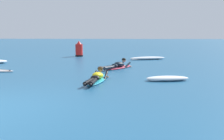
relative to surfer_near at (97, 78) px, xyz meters
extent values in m
plane|color=#235B84|center=(-2.22, 6.30, -0.14)|extent=(120.00, 120.00, 0.00)
ellipsoid|color=#2DB2D1|center=(0.01, 0.09, -0.10)|extent=(0.80, 2.27, 0.07)
ellipsoid|color=#2DB2D1|center=(0.15, 1.14, -0.09)|extent=(0.21, 0.22, 0.06)
ellipsoid|color=yellow|center=(0.02, 0.14, 0.06)|extent=(0.49, 0.77, 0.35)
ellipsoid|color=black|center=(-0.04, -0.28, 0.03)|extent=(0.37, 0.32, 0.20)
cylinder|color=black|center=(-0.18, -0.82, 0.00)|extent=(0.29, 0.82, 0.14)
ellipsoid|color=black|center=(-0.26, -1.22, 0.00)|extent=(0.13, 0.23, 0.08)
cylinder|color=black|center=(-0.03, -0.84, 0.00)|extent=(0.19, 0.82, 0.14)
ellipsoid|color=black|center=(-0.05, -1.24, 0.00)|extent=(0.13, 0.23, 0.08)
cylinder|color=black|center=(-0.15, 0.56, -0.02)|extent=(0.16, 0.61, 0.34)
sphere|color=#8C6647|center=(-0.10, 0.95, -0.12)|extent=(0.09, 0.09, 0.09)
cylinder|color=black|center=(0.28, 0.49, -0.02)|extent=(0.16, 0.61, 0.34)
sphere|color=#8C6647|center=(0.33, 0.85, -0.12)|extent=(0.09, 0.09, 0.09)
sphere|color=#8C6647|center=(0.07, 0.56, 0.24)|extent=(0.21, 0.21, 0.21)
ellipsoid|color=#47331E|center=(0.07, 0.54, 0.27)|extent=(0.24, 0.23, 0.16)
ellipsoid|color=#E54C66|center=(0.69, 3.62, -0.10)|extent=(1.51, 1.91, 0.07)
ellipsoid|color=#E54C66|center=(1.19, 4.38, -0.09)|extent=(0.27, 0.28, 0.06)
ellipsoid|color=black|center=(0.72, 3.66, 0.06)|extent=(0.73, 0.82, 0.35)
ellipsoid|color=black|center=(0.49, 3.32, 0.03)|extent=(0.44, 0.42, 0.20)
cylinder|color=black|center=(0.12, 2.90, 0.00)|extent=(0.59, 0.73, 0.14)
ellipsoid|color=black|center=(-0.12, 2.58, 0.00)|extent=(0.20, 0.24, 0.08)
cylinder|color=black|center=(0.25, 2.81, 0.00)|extent=(0.52, 0.77, 0.14)
ellipsoid|color=black|center=(0.05, 2.46, 0.00)|extent=(0.20, 0.24, 0.08)
cylinder|color=black|center=(0.75, 4.12, -0.02)|extent=(0.39, 0.53, 0.33)
sphere|color=tan|center=(0.96, 4.43, -0.12)|extent=(0.09, 0.09, 0.09)
cylinder|color=black|center=(1.11, 3.86, -0.02)|extent=(0.39, 0.53, 0.33)
sphere|color=tan|center=(1.30, 4.16, -0.12)|extent=(0.09, 0.09, 0.09)
sphere|color=tan|center=(0.95, 4.02, 0.24)|extent=(0.21, 0.21, 0.21)
ellipsoid|color=black|center=(0.94, 4.00, 0.27)|extent=(0.29, 0.29, 0.16)
cone|color=black|center=(-4.31, 2.14, -0.13)|extent=(0.12, 0.12, 0.16)
ellipsoid|color=white|center=(2.63, 0.30, -0.05)|extent=(1.68, 0.76, 0.18)
ellipsoid|color=white|center=(3.03, 0.44, -0.08)|extent=(0.64, 0.47, 0.12)
ellipsoid|color=white|center=(2.16, 0.18, -0.09)|extent=(0.60, 0.31, 0.10)
ellipsoid|color=white|center=(2.47, 8.07, -0.04)|extent=(2.56, 1.33, 0.20)
ellipsoid|color=white|center=(3.04, 8.35, -0.07)|extent=(0.94, 0.48, 0.14)
ellipsoid|color=white|center=(1.77, 7.78, -0.08)|extent=(0.92, 0.71, 0.11)
cylinder|color=red|center=(-2.56, 10.12, 0.33)|extent=(0.55, 0.55, 0.93)
cone|color=red|center=(-2.56, 10.12, 0.91)|extent=(0.38, 0.38, 0.24)
cylinder|color=black|center=(-2.56, 10.12, -0.08)|extent=(0.57, 0.57, 0.12)
camera|label=1|loc=(1.13, -9.47, 1.66)|focal=41.75mm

